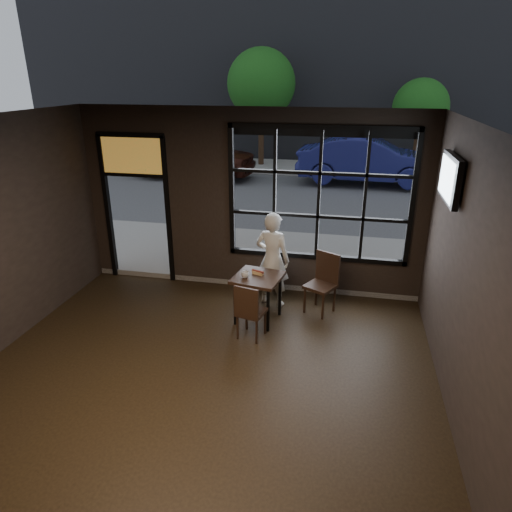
% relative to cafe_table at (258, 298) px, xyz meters
% --- Properties ---
extents(floor, '(6.00, 7.00, 0.02)m').
position_rel_cafe_table_xyz_m(floor, '(-0.40, -2.33, -0.39)').
color(floor, black).
rests_on(floor, ground).
extents(ceiling, '(6.00, 7.00, 0.02)m').
position_rel_cafe_table_xyz_m(ceiling, '(-0.40, -2.33, 2.83)').
color(ceiling, black).
rests_on(ceiling, ground).
extents(wall_right, '(0.04, 7.00, 3.20)m').
position_rel_cafe_table_xyz_m(wall_right, '(2.60, -2.33, 1.22)').
color(wall_right, black).
rests_on(wall_right, ground).
extents(window_frame, '(3.06, 0.12, 2.28)m').
position_rel_cafe_table_xyz_m(window_frame, '(0.80, 1.17, 1.42)').
color(window_frame, black).
rests_on(window_frame, ground).
extents(stained_transom, '(1.20, 0.06, 0.70)m').
position_rel_cafe_table_xyz_m(stained_transom, '(-2.50, 1.17, 1.97)').
color(stained_transom, orange).
rests_on(stained_transom, ground).
extents(street_asphalt, '(60.00, 41.00, 0.04)m').
position_rel_cafe_table_xyz_m(street_asphalt, '(-0.40, 21.67, -0.40)').
color(street_asphalt, '#545456').
rests_on(street_asphalt, ground).
extents(cafe_table, '(0.82, 0.82, 0.76)m').
position_rel_cafe_table_xyz_m(cafe_table, '(0.00, 0.00, 0.00)').
color(cafe_table, black).
rests_on(cafe_table, floor).
extents(chair_near, '(0.46, 0.46, 0.88)m').
position_rel_cafe_table_xyz_m(chair_near, '(0.01, -0.52, 0.06)').
color(chair_near, black).
rests_on(chair_near, floor).
extents(chair_window, '(0.59, 0.59, 1.00)m').
position_rel_cafe_table_xyz_m(chair_window, '(0.94, 0.46, 0.12)').
color(chair_window, black).
rests_on(chair_window, floor).
extents(man, '(0.67, 0.51, 1.63)m').
position_rel_cafe_table_xyz_m(man, '(0.13, 0.59, 0.43)').
color(man, silver).
rests_on(man, floor).
extents(hotdog, '(0.22, 0.15, 0.06)m').
position_rel_cafe_table_xyz_m(hotdog, '(-0.02, 0.07, 0.41)').
color(hotdog, tan).
rests_on(hotdog, cafe_table).
extents(cup, '(0.17, 0.17, 0.10)m').
position_rel_cafe_table_xyz_m(cup, '(-0.18, -0.09, 0.43)').
color(cup, silver).
rests_on(cup, cafe_table).
extents(tv, '(0.11, 1.00, 0.59)m').
position_rel_cafe_table_xyz_m(tv, '(2.53, -0.24, 2.07)').
color(tv, black).
rests_on(tv, wall_right).
extents(navy_car, '(4.90, 1.87, 1.59)m').
position_rel_cafe_table_xyz_m(navy_car, '(1.83, 10.12, 0.51)').
color(navy_car, navy).
rests_on(navy_car, street_asphalt).
extents(maroon_car, '(4.74, 2.08, 1.59)m').
position_rel_cafe_table_xyz_m(maroon_car, '(-4.52, 10.04, 0.51)').
color(maroon_car, black).
rests_on(maroon_car, street_asphalt).
extents(tree_left, '(2.75, 2.75, 4.69)m').
position_rel_cafe_table_xyz_m(tree_left, '(-2.50, 12.84, 2.92)').
color(tree_left, '#332114').
rests_on(tree_left, street_asphalt).
extents(tree_right, '(2.09, 2.09, 3.56)m').
position_rel_cafe_table_xyz_m(tree_right, '(3.68, 12.66, 2.13)').
color(tree_right, '#332114').
rests_on(tree_right, street_asphalt).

